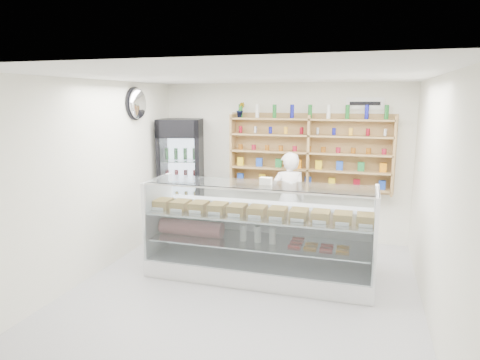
% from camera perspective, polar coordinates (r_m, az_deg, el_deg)
% --- Properties ---
extents(room, '(5.00, 5.00, 5.00)m').
position_cam_1_polar(room, '(5.46, 0.58, -1.16)').
color(room, '#B3B2B8').
rests_on(room, ground).
extents(display_counter, '(3.18, 0.95, 1.38)m').
position_cam_1_polar(display_counter, '(6.19, 2.52, -9.60)').
color(display_counter, white).
rests_on(display_counter, floor).
extents(shop_worker, '(0.70, 0.59, 1.65)m').
position_cam_1_polar(shop_worker, '(7.39, 6.45, -2.62)').
color(shop_worker, white).
rests_on(shop_worker, floor).
extents(drinks_cooler, '(0.94, 0.92, 2.16)m').
position_cam_1_polar(drinks_cooler, '(8.13, -7.80, 0.46)').
color(drinks_cooler, black).
rests_on(drinks_cooler, floor).
extents(wall_shelving, '(2.84, 0.28, 1.33)m').
position_cam_1_polar(wall_shelving, '(7.60, 9.16, 3.58)').
color(wall_shelving, '#AC8751').
rests_on(wall_shelving, back_wall).
extents(potted_plant, '(0.18, 0.17, 0.27)m').
position_cam_1_polar(potted_plant, '(7.80, 0.08, 9.33)').
color(potted_plant, '#1E6626').
rests_on(potted_plant, wall_shelving).
extents(security_mirror, '(0.15, 0.50, 0.50)m').
position_cam_1_polar(security_mirror, '(7.31, -13.47, 9.88)').
color(security_mirror, silver).
rests_on(security_mirror, left_wall).
extents(wall_sign, '(0.62, 0.03, 0.20)m').
position_cam_1_polar(wall_sign, '(7.60, 16.33, 9.77)').
color(wall_sign, white).
rests_on(wall_sign, back_wall).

